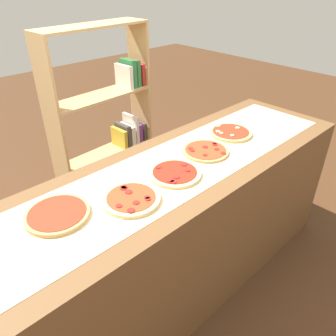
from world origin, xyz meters
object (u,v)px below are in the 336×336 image
at_px(pizza_pepperoni_2, 175,173).
at_px(pizza_pepperoni_1, 131,199).
at_px(pizza_mushroom_4, 231,133).
at_px(bookshelf, 115,132).
at_px(pizza_plain_0, 57,214).
at_px(pizza_pepperoni_3, 206,151).

bearing_deg(pizza_pepperoni_2, pizza_pepperoni_1, -176.25).
bearing_deg(pizza_mushroom_4, bookshelf, 103.51).
bearing_deg(pizza_plain_0, pizza_mushroom_4, -0.63).
xyz_separation_m(pizza_plain_0, pizza_pepperoni_2, (0.62, -0.12, -0.00)).
bearing_deg(pizza_mushroom_4, pizza_plain_0, 179.37).
height_order(pizza_pepperoni_2, bookshelf, bookshelf).
bearing_deg(pizza_plain_0, pizza_pepperoni_1, -23.69).
relative_size(pizza_plain_0, pizza_pepperoni_3, 1.04).
xyz_separation_m(pizza_plain_0, pizza_pepperoni_1, (0.31, -0.14, -0.00)).
distance_m(pizza_pepperoni_1, pizza_pepperoni_3, 0.63).
bearing_deg(bookshelf, pizza_pepperoni_3, -93.56).
relative_size(pizza_pepperoni_1, bookshelf, 0.18).
xyz_separation_m(pizza_plain_0, pizza_mushroom_4, (1.25, -0.01, -0.00)).
height_order(pizza_plain_0, pizza_pepperoni_2, pizza_pepperoni_2).
bearing_deg(bookshelf, pizza_pepperoni_2, -108.67).
height_order(pizza_mushroom_4, bookshelf, bookshelf).
bearing_deg(pizza_pepperoni_3, pizza_mushroom_4, 9.14).
bearing_deg(pizza_pepperoni_3, bookshelf, 86.44).
xyz_separation_m(pizza_plain_0, bookshelf, (1.00, 1.01, -0.27)).
relative_size(pizza_pepperoni_1, pizza_pepperoni_2, 0.99).
relative_size(pizza_pepperoni_1, pizza_pepperoni_3, 1.01).
xyz_separation_m(pizza_pepperoni_2, pizza_pepperoni_3, (0.31, 0.05, -0.00)).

